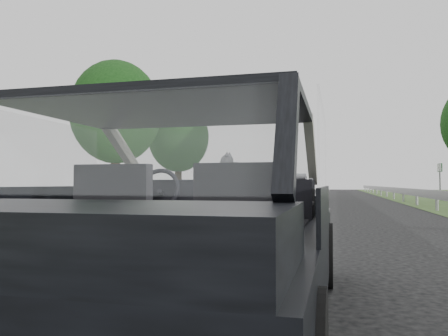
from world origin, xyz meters
The scene contains 11 objects.
ground centered at (0.00, 0.00, 0.00)m, with size 140.00×140.00×0.00m, color #3E3E3E.
subject_car centered at (0.00, 0.00, 0.72)m, with size 1.80×4.00×1.45m, color black.
dashboard centered at (0.00, 0.62, 0.85)m, with size 1.58×0.45×0.30m, color black.
driver_seat centered at (-0.40, -0.29, 0.88)m, with size 0.50×0.72×0.42m, color black.
passenger_seat centered at (0.40, -0.29, 0.88)m, with size 0.50×0.72×0.42m, color black.
steering_wheel centered at (-0.40, 0.33, 0.92)m, with size 0.36×0.36×0.04m, color black.
cat centered at (0.31, 0.62, 1.08)m, with size 0.53×0.16×0.24m, color gray.
other_car centered at (-1.38, 20.88, 0.76)m, with size 1.81×4.59×1.51m, color #A2A5AD.
highway_sign centered at (7.38, 27.49, 1.12)m, with size 0.09×0.90×2.25m, color #1A5A2C.
tree_5 centered at (-11.16, 19.46, 3.88)m, with size 5.12×5.12×7.76m, color black, non-canonical shape.
tree_6 centered at (-10.09, 26.78, 3.33)m, with size 4.40×4.40×6.67m, color black, non-canonical shape.
Camera 1 is at (0.97, -2.89, 0.97)m, focal length 35.00 mm.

